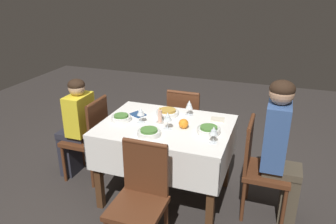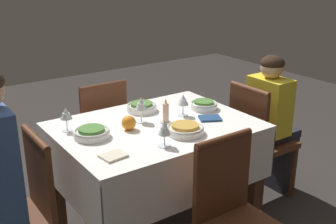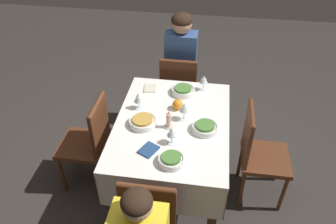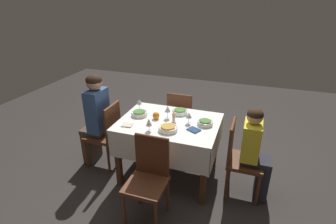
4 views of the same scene
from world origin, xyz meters
name	(u,v)px [view 4 (image 4 of 4)]	position (x,y,z in m)	size (l,w,h in m)	color
ground_plane	(169,174)	(0.00, 0.00, 0.00)	(8.00, 8.00, 0.00)	#332D2B
dining_table	(169,130)	(0.00, 0.00, 0.63)	(1.14, 0.85, 0.75)	white
chair_east	(106,132)	(0.83, 0.05, 0.48)	(0.38, 0.38, 0.87)	#562D19
chair_west	(240,156)	(-0.83, 0.05, 0.48)	(0.38, 0.38, 0.87)	#562D19
chair_north	(148,176)	(-0.02, 0.68, 0.48)	(0.38, 0.38, 0.87)	#562D19
chair_south	(181,117)	(0.05, -0.68, 0.48)	(0.38, 0.38, 0.87)	#562D19
person_adult_denim	(95,116)	(0.97, 0.05, 0.69)	(0.34, 0.30, 1.23)	#4C4233
person_child_yellow	(256,151)	(-0.98, 0.05, 0.58)	(0.33, 0.30, 1.06)	#282833
bowl_east	(139,113)	(0.39, -0.04, 0.78)	(0.20, 0.20, 0.06)	white
wine_glass_east	(139,102)	(0.47, -0.20, 0.85)	(0.07, 0.07, 0.14)	white
bowl_west	(205,123)	(-0.41, -0.05, 0.78)	(0.18, 0.18, 0.06)	white
wine_glass_west	(189,115)	(-0.22, -0.03, 0.85)	(0.07, 0.07, 0.14)	white
bowl_north	(168,128)	(-0.06, 0.21, 0.78)	(0.21, 0.21, 0.06)	white
wine_glass_north	(149,123)	(0.13, 0.28, 0.85)	(0.07, 0.07, 0.15)	white
bowl_south	(180,112)	(-0.06, -0.25, 0.78)	(0.19, 0.19, 0.06)	white
wine_glass_south	(168,109)	(0.05, -0.08, 0.86)	(0.07, 0.07, 0.15)	white
candle_centerpiece	(174,119)	(-0.06, 0.02, 0.80)	(0.07, 0.07, 0.15)	beige
orange_fruit	(156,115)	(0.17, -0.02, 0.79)	(0.08, 0.08, 0.08)	orange
napkin_red_folded	(127,125)	(0.41, 0.25, 0.75)	(0.13, 0.11, 0.01)	beige
napkin_spare_side	(194,130)	(-0.32, 0.12, 0.75)	(0.16, 0.15, 0.01)	navy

